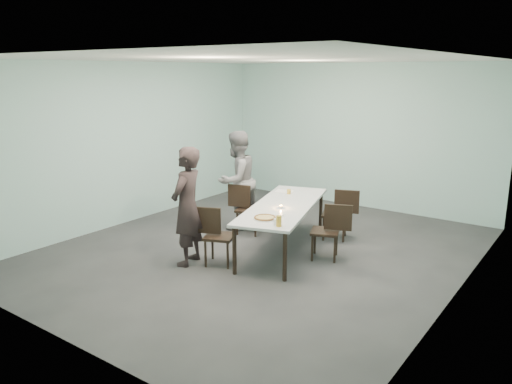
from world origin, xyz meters
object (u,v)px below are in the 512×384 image
Objects in this scene: chair_far_left at (245,206)px; tealight at (281,207)px; chair_near_left at (214,232)px; diner_near at (187,206)px; water_tumbler at (276,222)px; table at (283,208)px; diner_far at (237,180)px; amber_tumbler at (289,192)px; chair_far_right at (340,211)px; side_plate at (279,214)px; beer_glass at (279,221)px; chair_near_right at (330,228)px; pizza at (265,218)px.

chair_far_left reaches higher than tealight.
tealight is at bearing 35.25° from chair_near_left.
water_tumbler is at bearing 90.88° from diner_near.
diner_near reaches higher than table.
diner_far is 22.43× the size of amber_tumbler.
chair_far_left reaches higher than table.
chair_far_right is 1.56m from side_plate.
chair_far_right is 2.73m from diner_near.
beer_glass is 1.67× the size of water_tumbler.
chair_near_right is 10.88× the size of amber_tumbler.
chair_far_left is 1.24m from tealight.
diner_near reaches higher than beer_glass.
chair_near_left is 4.83× the size of side_plate.
diner_far is at bearing -169.49° from amber_tumbler.
diner_near is 1.39m from water_tumbler.
chair_far_left is at bearing 139.85° from beer_glass.
chair_far_right is at bearing 7.12° from chair_far_left.
chair_near_right is 9.67× the size of water_tumbler.
chair_near_left is 1.00× the size of chair_far_right.
amber_tumbler reaches higher than pizza.
diner_near is 22.20× the size of amber_tumbler.
beer_glass is at bearing 88.98° from diner_near.
water_tumbler reaches higher than table.
amber_tumbler is at bearing 61.28° from chair_near_left.
chair_far_left is 5.80× the size of beer_glass.
tealight is at bearing -2.31° from chair_near_right.
tealight is (-0.43, 0.77, -0.02)m from water_tumbler.
side_plate is (0.74, 0.61, 0.25)m from chair_near_left.
pizza is 4.25× the size of amber_tumbler.
diner_near is 11.84× the size of beer_glass.
tealight is (0.58, 0.92, 0.27)m from chair_near_left.
water_tumbler is (0.26, -0.46, 0.04)m from side_plate.
side_plate is at bearing -64.52° from amber_tumbler.
table is at bearing 119.53° from beer_glass.
table is 0.57m from side_plate.
chair_near_right is (1.83, -0.26, 0.00)m from chair_far_left.
table is 1.55× the size of diner_near.
amber_tumbler is (-1.13, 0.60, 0.29)m from chair_near_right.
amber_tumbler is (1.00, 0.19, -0.11)m from diner_far.
beer_glass reaches higher than chair_far_right.
chair_near_left is at bearing -140.59° from side_plate.
chair_near_left is at bearing -113.70° from table.
chair_far_right is at bearing 110.51° from diner_far.
table is at bearing 43.50° from chair_near_left.
diner_near reaches higher than water_tumbler.
table is 3.16× the size of chair_near_left.
tealight is (1.09, -0.53, 0.27)m from chair_far_left.
chair_far_left is 0.83m from amber_tumbler.
diner_near is at bearing 19.16° from diner_far.
table is 0.84m from chair_near_right.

